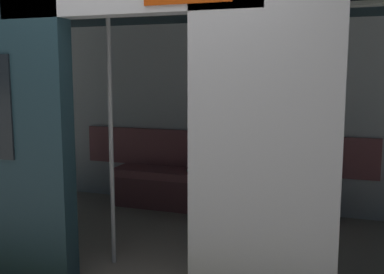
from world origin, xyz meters
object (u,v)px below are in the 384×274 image
bench_seat (214,183)px  handbag (263,169)px  grab_pole_door (111,137)px  book (198,170)px  train_car (178,83)px  person_seated (225,156)px

bench_seat → handbag: size_ratio=9.55×
grab_pole_door → book: bearing=-96.6°
train_car → book: (0.15, -1.04, -1.03)m
bench_seat → grab_pole_door: size_ratio=1.16×
bench_seat → person_seated: 0.36m
grab_pole_door → bench_seat: bearing=-104.1°
train_car → grab_pole_door: train_car is taller
bench_seat → handbag: 0.58m
person_seated → grab_pole_door: (0.54, 1.56, 0.40)m
bench_seat → grab_pole_door: grab_pole_door is taller
handbag → book: size_ratio=1.18×
train_car → grab_pole_door: bearing=61.6°
person_seated → book: person_seated is taller
handbag → bench_seat: bearing=7.3°
book → grab_pole_door: grab_pole_door is taller
person_seated → handbag: 0.45m
book → person_seated: bearing=-168.2°
train_car → bench_seat: size_ratio=2.58×
person_seated → handbag: size_ratio=4.53×
grab_pole_door → handbag: bearing=-119.4°
train_car → bench_seat: 1.51m
bench_seat → book: size_ratio=11.28×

